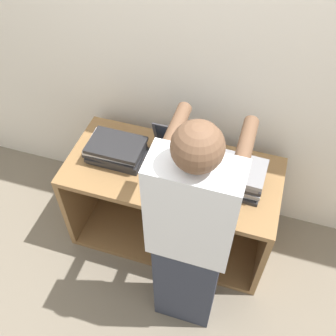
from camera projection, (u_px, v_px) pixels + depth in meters
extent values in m
plane|color=#756B5B|center=(159.00, 268.00, 2.70)|extent=(12.00, 12.00, 0.00)
cube|color=silver|center=(194.00, 61.00, 2.25)|extent=(8.00, 0.05, 2.40)
cube|color=olive|center=(173.00, 172.00, 2.38)|extent=(1.31, 0.61, 0.04)
cube|color=olive|center=(172.00, 230.00, 2.88)|extent=(1.31, 0.61, 0.04)
cube|color=olive|center=(85.00, 182.00, 2.76)|extent=(0.04, 0.61, 0.62)
cube|color=olive|center=(268.00, 228.00, 2.51)|extent=(0.04, 0.61, 0.62)
cube|color=olive|center=(184.00, 173.00, 2.81)|extent=(1.24, 0.04, 0.62)
cube|color=#333338|center=(173.00, 169.00, 2.36)|extent=(0.33, 0.23, 0.02)
cube|color=#28282B|center=(173.00, 167.00, 2.36)|extent=(0.27, 0.12, 0.00)
cube|color=#333338|center=(180.00, 138.00, 2.37)|extent=(0.33, 0.07, 0.22)
cube|color=black|center=(180.00, 139.00, 2.36)|extent=(0.29, 0.06, 0.19)
cube|color=#232326|center=(118.00, 155.00, 2.43)|extent=(0.34, 0.23, 0.02)
cube|color=#232326|center=(116.00, 153.00, 2.41)|extent=(0.34, 0.24, 0.02)
cube|color=#232326|center=(115.00, 150.00, 2.39)|extent=(0.34, 0.24, 0.02)
cube|color=#B7B7BC|center=(115.00, 146.00, 2.38)|extent=(0.34, 0.23, 0.02)
cube|color=#232326|center=(116.00, 145.00, 2.35)|extent=(0.33, 0.23, 0.02)
cube|color=#232326|center=(233.00, 183.00, 2.29)|extent=(0.34, 0.24, 0.02)
cube|color=#B7B7BC|center=(233.00, 179.00, 2.28)|extent=(0.34, 0.24, 0.02)
cube|color=gray|center=(235.00, 177.00, 2.26)|extent=(0.34, 0.24, 0.02)
cube|color=#232326|center=(234.00, 174.00, 2.23)|extent=(0.34, 0.24, 0.02)
cube|color=slate|center=(233.00, 170.00, 2.22)|extent=(0.34, 0.24, 0.02)
cube|color=gray|center=(236.00, 168.00, 2.20)|extent=(0.34, 0.24, 0.02)
cube|color=#2D3342|center=(187.00, 279.00, 2.25)|extent=(0.34, 0.20, 0.76)
cube|color=white|center=(192.00, 210.00, 1.73)|extent=(0.40, 0.20, 0.60)
sphere|color=brown|center=(198.00, 147.00, 1.43)|extent=(0.21, 0.21, 0.21)
cylinder|color=brown|center=(175.00, 130.00, 1.77)|extent=(0.07, 0.32, 0.07)
cylinder|color=brown|center=(246.00, 145.00, 1.71)|extent=(0.07, 0.32, 0.07)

